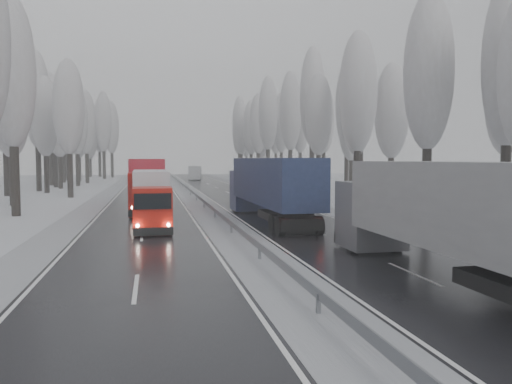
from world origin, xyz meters
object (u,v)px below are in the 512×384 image
object	(u,v)px
truck_cream_box	(255,177)
truck_red_red	(148,180)
truck_grey_tarp	(453,213)
truck_blue_box	(269,185)
truck_red_white	(150,192)
box_truck_distant	(195,173)

from	to	relation	value
truck_cream_box	truck_red_red	distance (m)	11.35
truck_grey_tarp	truck_blue_box	xyz separation A→B (m)	(-2.32, 18.83, 0.09)
truck_red_white	truck_red_red	size ratio (longest dim) A/B	0.82
truck_blue_box	box_truck_distant	xyz separation A→B (m)	(0.91, 72.31, -1.13)
truck_grey_tarp	truck_red_red	world-z (taller)	truck_red_red
truck_blue_box	box_truck_distant	bearing A→B (deg)	87.93
truck_red_white	truck_grey_tarp	bearing A→B (deg)	-63.83
truck_cream_box	truck_red_red	bearing A→B (deg)	-154.05
truck_blue_box	truck_red_red	distance (m)	13.78
truck_blue_box	truck_cream_box	world-z (taller)	truck_cream_box
truck_grey_tarp	truck_red_white	size ratio (longest dim) A/B	1.19
truck_blue_box	truck_red_red	size ratio (longest dim) A/B	1.01
truck_blue_box	truck_cream_box	xyz separation A→B (m)	(2.09, 14.72, 0.03)
truck_grey_tarp	box_truck_distant	bearing A→B (deg)	90.41
truck_blue_box	box_truck_distant	distance (m)	72.32
truck_cream_box	box_truck_distant	size ratio (longest dim) A/B	2.18
truck_cream_box	box_truck_distant	xyz separation A→B (m)	(-1.17, 57.59, -1.15)
truck_cream_box	box_truck_distant	world-z (taller)	truck_cream_box
truck_cream_box	truck_red_white	size ratio (longest dim) A/B	1.26
box_truck_distant	truck_red_white	distance (m)	71.14
truck_red_white	truck_blue_box	bearing A→B (deg)	-13.18
box_truck_distant	truck_red_red	bearing A→B (deg)	-90.98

